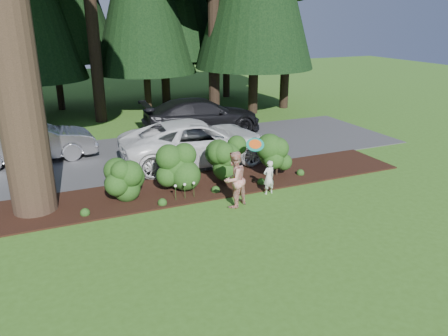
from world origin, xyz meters
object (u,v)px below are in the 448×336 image
(child, at_px, (269,177))
(frisbee, at_px, (255,145))
(adult, at_px, (234,179))
(car_dark_suv, at_px, (202,116))
(car_white_suv, at_px, (198,142))
(car_silver_wagon, at_px, (30,142))

(child, height_order, frisbee, frisbee)
(child, bearing_deg, adult, 9.43)
(car_dark_suv, distance_m, frisbee, 7.81)
(car_white_suv, height_order, adult, adult)
(adult, bearing_deg, car_silver_wagon, -77.88)
(child, distance_m, adult, 1.52)
(car_silver_wagon, bearing_deg, car_white_suv, -119.33)
(car_silver_wagon, distance_m, car_white_suv, 6.52)
(car_white_suv, xyz_separation_m, child, (0.98, -3.87, -0.29))
(car_white_suv, xyz_separation_m, frisbee, (0.62, -3.56, 0.76))
(car_silver_wagon, relative_size, frisbee, 7.75)
(car_silver_wagon, xyz_separation_m, car_white_suv, (5.93, -2.72, 0.03))
(adult, bearing_deg, car_white_suv, -121.78)
(adult, height_order, frisbee, frisbee)
(child, relative_size, frisbee, 1.81)
(adult, xyz_separation_m, frisbee, (1.06, 0.73, 0.76))
(car_dark_suv, distance_m, adult, 8.71)
(car_dark_suv, xyz_separation_m, adult, (-2.20, -8.43, -0.00))
(car_silver_wagon, distance_m, adult, 8.91)
(car_white_suv, relative_size, car_dark_suv, 1.03)
(car_dark_suv, bearing_deg, adult, 168.72)
(car_dark_suv, bearing_deg, frisbee, 174.96)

